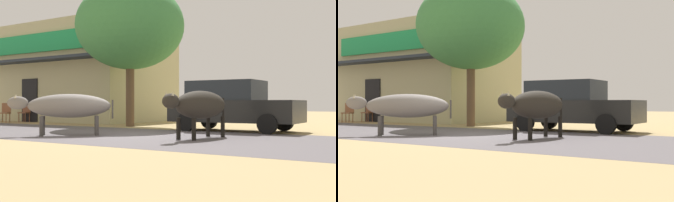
{
  "view_description": "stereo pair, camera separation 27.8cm",
  "coord_description": "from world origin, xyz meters",
  "views": [
    {
      "loc": [
        7.33,
        -9.59,
        0.9
      ],
      "look_at": [
        0.53,
        0.77,
        0.97
      ],
      "focal_mm": 46.34,
      "sensor_mm": 36.0,
      "label": 1
    },
    {
      "loc": [
        7.57,
        -9.43,
        0.9
      ],
      "look_at": [
        0.53,
        0.77,
        0.97
      ],
      "focal_mm": 46.34,
      "sensor_mm": 36.0,
      "label": 2
    }
  ],
  "objects": [
    {
      "name": "cafe_chair_by_doorway",
      "position": [
        -10.2,
        3.18,
        0.51
      ],
      "size": [
        0.59,
        0.59,
        0.92
      ],
      "color": "brown",
      "rests_on": "ground"
    },
    {
      "name": "asphalt_road",
      "position": [
        0.0,
        0.0,
        0.0
      ],
      "size": [
        72.0,
        5.6,
        0.0
      ],
      "primitive_type": "cube",
      "color": "#565054",
      "rests_on": "ground"
    },
    {
      "name": "parked_hatchback_car",
      "position": [
        1.35,
        3.36,
        0.84
      ],
      "size": [
        4.22,
        2.01,
        1.64
      ],
      "color": "black",
      "rests_on": "ground"
    },
    {
      "name": "cafe_chair_near_tree",
      "position": [
        -9.99,
        4.15,
        0.51
      ],
      "size": [
        0.55,
        0.55,
        0.92
      ],
      "color": "brown",
      "rests_on": "ground"
    },
    {
      "name": "cow_far_dark",
      "position": [
        1.91,
        0.16,
        0.86
      ],
      "size": [
        0.84,
        2.7,
        1.23
      ],
      "color": "#2A2620",
      "rests_on": "ground"
    },
    {
      "name": "roadside_tree",
      "position": [
        -3.27,
        3.83,
        3.95
      ],
      "size": [
        4.28,
        4.28,
        5.67
      ],
      "color": "brown",
      "rests_on": "ground"
    },
    {
      "name": "ground",
      "position": [
        0.0,
        0.0,
        0.0
      ],
      "size": [
        80.0,
        80.0,
        0.0
      ],
      "primitive_type": "plane",
      "color": "tan"
    },
    {
      "name": "storefront_left_cafe",
      "position": [
        -9.01,
        7.16,
        2.45
      ],
      "size": [
        8.42,
        6.46,
        4.89
      ],
      "color": "tan",
      "rests_on": "ground"
    },
    {
      "name": "cow_near_brown",
      "position": [
        -1.7,
        -0.99,
        0.82
      ],
      "size": [
        2.36,
        2.32,
        1.17
      ],
      "color": "slate",
      "rests_on": "ground"
    }
  ]
}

